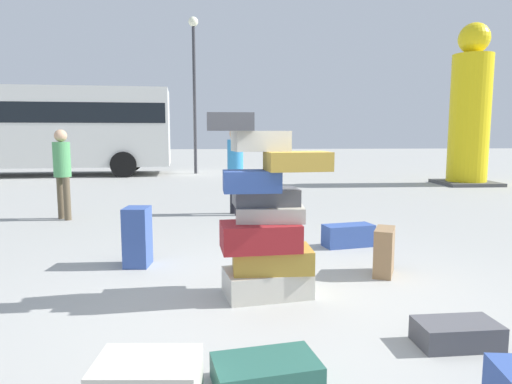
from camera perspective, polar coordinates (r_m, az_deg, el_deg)
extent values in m
plane|color=#9E9E99|center=(4.38, 1.86, -13.58)|extent=(80.00, 80.00, 0.00)
cube|color=beige|center=(4.55, 1.36, -11.11)|extent=(0.88, 0.63, 0.25)
cube|color=#B28C33|center=(4.49, 1.97, -8.23)|extent=(0.75, 0.47, 0.22)
cube|color=maroon|center=(4.35, 0.51, -5.49)|extent=(0.77, 0.52, 0.26)
cube|color=beige|center=(4.43, 1.74, -2.65)|extent=(0.67, 0.44, 0.14)
cube|color=#4C4C51|center=(4.47, 1.18, -0.59)|extent=(0.65, 0.43, 0.16)
cube|color=#334F99|center=(4.19, -0.54, 1.34)|extent=(0.53, 0.34, 0.19)
cube|color=#B28C33|center=(4.18, 5.15, 3.80)|extent=(0.60, 0.42, 0.17)
cube|color=beige|center=(4.29, 0.58, 6.30)|extent=(0.55, 0.39, 0.19)
cube|color=#4C4C51|center=(4.13, -3.22, 8.63)|extent=(0.42, 0.27, 0.16)
cube|color=#334F99|center=(5.63, -14.41, -5.36)|extent=(0.30, 0.36, 0.70)
cube|color=#4C4C51|center=(3.87, 23.51, -15.70)|extent=(0.61, 0.35, 0.18)
cube|color=olive|center=(5.33, 15.52, -7.08)|extent=(0.35, 0.47, 0.52)
cube|color=#334F99|center=(6.54, 11.30, -5.27)|extent=(0.73, 0.44, 0.30)
cube|color=#26594C|center=(3.09, 1.24, -21.33)|extent=(0.71, 0.50, 0.16)
cylinder|color=black|center=(8.95, -2.85, -0.18)|extent=(0.12, 0.12, 0.79)
cylinder|color=black|center=(8.75, -2.24, -0.35)|extent=(0.12, 0.12, 0.79)
cylinder|color=#338CCC|center=(8.79, -2.57, 4.37)|extent=(0.30, 0.30, 0.65)
sphere|color=tan|center=(8.77, -2.59, 7.19)|extent=(0.22, 0.22, 0.22)
cylinder|color=brown|center=(9.13, -22.93, -0.64)|extent=(0.12, 0.12, 0.77)
cylinder|color=brown|center=(8.94, -22.27, -0.77)|extent=(0.12, 0.12, 0.77)
cylinder|color=#4C9959|center=(8.97, -22.82, 3.72)|extent=(0.30, 0.30, 0.62)
sphere|color=tan|center=(8.96, -22.96, 6.41)|extent=(0.22, 0.22, 0.22)
cylinder|color=yellow|center=(15.32, 24.82, 8.01)|extent=(1.15, 1.15, 3.84)
sphere|color=yellow|center=(15.56, 25.31, 16.74)|extent=(0.90, 0.90, 0.90)
cube|color=#4C4C4C|center=(15.39, 24.45, 1.05)|extent=(1.61, 1.61, 0.10)
cube|color=silver|center=(18.62, -24.73, 7.26)|extent=(9.17, 3.29, 2.80)
cube|color=black|center=(18.63, -24.81, 8.76)|extent=(8.99, 3.30, 0.70)
cylinder|color=black|center=(19.34, -15.15, 3.79)|extent=(0.92, 0.33, 0.90)
cylinder|color=black|center=(16.86, -16.02, 3.28)|extent=(0.92, 0.33, 0.90)
cylinder|color=#333338|center=(17.88, -7.58, 11.09)|extent=(0.12, 0.12, 5.50)
sphere|color=#F2F2CC|center=(18.29, -7.74, 20.09)|extent=(0.36, 0.36, 0.36)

